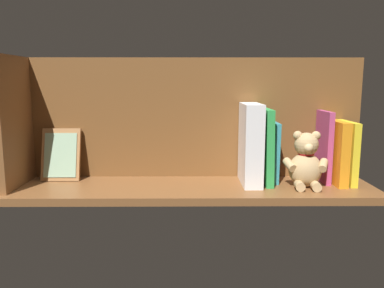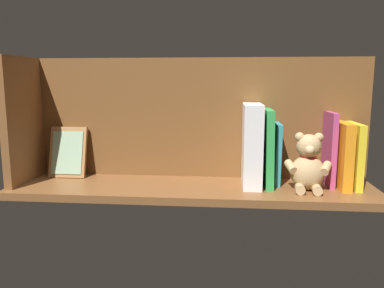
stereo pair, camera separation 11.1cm
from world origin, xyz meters
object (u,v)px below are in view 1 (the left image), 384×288
(picture_frame_leaning, at_px, (61,155))
(book_0, at_px, (346,152))
(teddy_bear, at_px, (306,163))
(dictionary_thick_white, at_px, (251,144))

(picture_frame_leaning, bearing_deg, book_0, 177.43)
(teddy_bear, relative_size, picture_frame_leaning, 1.02)
(book_0, height_order, picture_frame_leaning, book_0)
(book_0, distance_m, picture_frame_leaning, 0.88)
(teddy_bear, height_order, dictionary_thick_white, dictionary_thick_white)
(teddy_bear, bearing_deg, book_0, -154.73)
(book_0, relative_size, dictionary_thick_white, 0.78)
(book_0, distance_m, dictionary_thick_white, 0.29)
(book_0, relative_size, picture_frame_leaning, 1.16)
(book_0, relative_size, teddy_bear, 1.14)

